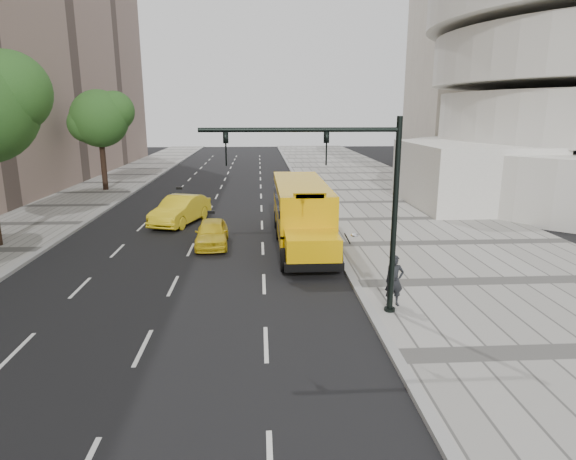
{
  "coord_description": "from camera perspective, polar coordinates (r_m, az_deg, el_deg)",
  "views": [
    {
      "loc": [
        2.37,
        -22.7,
        6.53
      ],
      "look_at": [
        3.5,
        -4.0,
        1.9
      ],
      "focal_mm": 30.0,
      "sensor_mm": 36.0,
      "label": 1
    }
  ],
  "objects": [
    {
      "name": "curb_museum",
      "position": [
        23.88,
        5.42,
        -1.86
      ],
      "size": [
        0.3,
        140.0,
        0.15
      ],
      "primitive_type": "cube",
      "color": "gray",
      "rests_on": "ground"
    },
    {
      "name": "curb_far",
      "position": [
        25.78,
        -27.06,
        -2.18
      ],
      "size": [
        0.3,
        140.0,
        0.15
      ],
      "primitive_type": "cube",
      "color": "gray",
      "rests_on": "ground"
    },
    {
      "name": "traffic_signal",
      "position": [
        14.98,
        7.47,
        4.39
      ],
      "size": [
        6.18,
        0.36,
        6.4
      ],
      "color": "black",
      "rests_on": "ground"
    },
    {
      "name": "ground",
      "position": [
        23.74,
        -9.06,
        -2.26
      ],
      "size": [
        140.0,
        140.0,
        0.0
      ],
      "primitive_type": "plane",
      "color": "black",
      "rests_on": "ground"
    },
    {
      "name": "tree_c",
      "position": [
        42.8,
        -21.34,
        12.25
      ],
      "size": [
        5.18,
        4.6,
        8.26
      ],
      "color": "black",
      "rests_on": "ground"
    },
    {
      "name": "pedestrian",
      "position": [
        16.54,
        12.48,
        -5.87
      ],
      "size": [
        0.69,
        0.5,
        1.77
      ],
      "primitive_type": "imported",
      "rotation": [
        0.0,
        0.0,
        0.12
      ],
      "color": "black",
      "rests_on": "sidewalk_museum"
    },
    {
      "name": "school_bus",
      "position": [
        24.64,
        1.57,
        2.73
      ],
      "size": [
        2.96,
        11.56,
        3.19
      ],
      "color": "#E5A705",
      "rests_on": "ground"
    },
    {
      "name": "sidewalk_museum",
      "position": [
        25.49,
        18.88,
        -1.55
      ],
      "size": [
        12.0,
        140.0,
        0.15
      ],
      "primitive_type": "cube",
      "color": "gray",
      "rests_on": "ground"
    },
    {
      "name": "taxi_near",
      "position": [
        24.19,
        -9.01,
        -0.33
      ],
      "size": [
        1.73,
        3.95,
        1.32
      ],
      "primitive_type": "imported",
      "rotation": [
        0.0,
        0.0,
        0.04
      ],
      "color": "yellow",
      "rests_on": "ground"
    },
    {
      "name": "taxi_far",
      "position": [
        29.3,
        -12.63,
        2.33
      ],
      "size": [
        3.25,
        5.33,
        1.66
      ],
      "primitive_type": "imported",
      "rotation": [
        0.0,
        0.0,
        -0.32
      ],
      "color": "yellow",
      "rests_on": "ground"
    }
  ]
}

